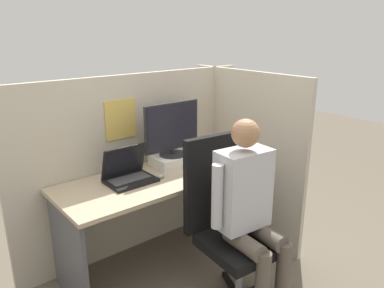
{
  "coord_description": "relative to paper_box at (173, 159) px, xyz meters",
  "views": [
    {
      "loc": [
        -1.52,
        -1.86,
        1.81
      ],
      "look_at": [
        0.15,
        0.16,
        1.0
      ],
      "focal_mm": 35.0,
      "sensor_mm": 36.0,
      "label": 1
    }
  ],
  "objects": [
    {
      "name": "stapler",
      "position": [
        0.51,
        -0.07,
        -0.02
      ],
      "size": [
        0.04,
        0.14,
        0.05
      ],
      "color": "#2D2D33",
      "rests_on": "desk"
    },
    {
      "name": "paper_box",
      "position": [
        0.0,
        0.0,
        0.0
      ],
      "size": [
        0.34,
        0.23,
        0.08
      ],
      "color": "white",
      "rests_on": "desk"
    },
    {
      "name": "cubicle_panel_right",
      "position": [
        0.65,
        -0.2,
        -0.05
      ],
      "size": [
        0.04,
        1.27,
        1.48
      ],
      "color": "#B7AD99",
      "rests_on": "ground"
    },
    {
      "name": "laptop",
      "position": [
        -0.46,
        -0.08,
        0.01
      ],
      "size": [
        0.34,
        0.25,
        0.26
      ],
      "color": "black",
      "rests_on": "desk"
    },
    {
      "name": "mouse",
      "position": [
        -0.25,
        -0.19,
        -0.02
      ],
      "size": [
        0.06,
        0.05,
        0.03
      ],
      "color": "gray",
      "rests_on": "desk"
    },
    {
      "name": "monitor",
      "position": [
        0.0,
        0.0,
        0.25
      ],
      "size": [
        0.51,
        0.22,
        0.43
      ],
      "color": "#232328",
      "rests_on": "paper_box"
    },
    {
      "name": "carrot_toy",
      "position": [
        0.01,
        -0.35,
        -0.02
      ],
      "size": [
        0.04,
        0.14,
        0.04
      ],
      "color": "orange",
      "rests_on": "desk"
    },
    {
      "name": "desk",
      "position": [
        -0.19,
        -0.14,
        -0.21
      ],
      "size": [
        1.63,
        0.64,
        0.75
      ],
      "color": "tan",
      "rests_on": "ground"
    },
    {
      "name": "cubicle_panel_back",
      "position": [
        -0.19,
        0.21,
        -0.05
      ],
      "size": [
        2.13,
        0.05,
        1.48
      ],
      "color": "#B7AD99",
      "rests_on": "ground"
    },
    {
      "name": "office_chair",
      "position": [
        -0.09,
        -0.74,
        -0.22
      ],
      "size": [
        0.53,
        0.58,
        1.14
      ],
      "color": "black",
      "rests_on": "ground"
    },
    {
      "name": "person",
      "position": [
        -0.08,
        -0.9,
        -0.04
      ],
      "size": [
        0.48,
        0.43,
        1.29
      ],
      "color": "brown",
      "rests_on": "ground"
    },
    {
      "name": "ground_plane",
      "position": [
        -0.19,
        -0.46,
        -0.79
      ],
      "size": [
        12.0,
        12.0,
        0.0
      ],
      "primitive_type": "plane",
      "color": "#665B4C"
    }
  ]
}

